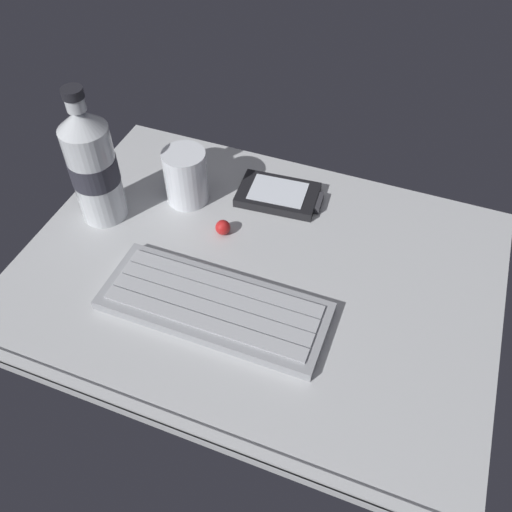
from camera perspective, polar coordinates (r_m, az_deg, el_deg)
ground_plane at (r=74.47cm, az=-0.06°, el=-2.17°), size 64.00×48.00×2.80cm
keyboard at (r=69.40cm, az=-4.41°, el=-5.19°), size 29.04×11.12×1.70cm
handheld_device at (r=83.58cm, az=2.41°, el=6.42°), size 13.22×8.55×1.50cm
juice_cup at (r=82.13cm, az=-7.32°, el=8.06°), size 6.40×6.40×8.50cm
water_bottle at (r=78.92cm, az=-16.71°, el=9.07°), size 6.73×6.73×20.80cm
trackball_mouse at (r=78.03cm, az=-3.49°, el=3.00°), size 2.20×2.20×2.20cm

